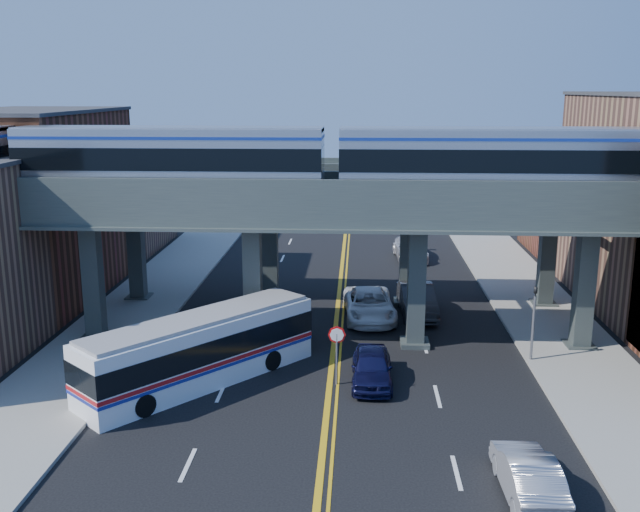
% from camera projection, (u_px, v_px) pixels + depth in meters
% --- Properties ---
extents(ground, '(120.00, 120.00, 0.00)m').
position_uv_depth(ground, '(326.00, 415.00, 27.68)').
color(ground, black).
rests_on(ground, ground).
extents(sidewalk_west, '(5.00, 70.00, 0.16)m').
position_uv_depth(sidewalk_west, '(120.00, 325.00, 38.00)').
color(sidewalk_west, gray).
rests_on(sidewalk_west, ground).
extents(sidewalk_east, '(5.00, 70.00, 0.16)m').
position_uv_depth(sidewalk_east, '(558.00, 333.00, 36.76)').
color(sidewalk_east, gray).
rests_on(sidewalk_east, ground).
extents(building_west_b, '(8.00, 14.00, 11.00)m').
position_uv_depth(building_west_b, '(33.00, 205.00, 42.96)').
color(building_west_b, brown).
rests_on(building_west_b, ground).
extents(building_west_c, '(8.00, 10.00, 8.00)m').
position_uv_depth(building_west_c, '(109.00, 198.00, 55.94)').
color(building_west_c, '#885946').
rests_on(building_west_c, ground).
extents(building_east_c, '(8.00, 10.00, 9.00)m').
position_uv_depth(building_east_c, '(588.00, 195.00, 53.83)').
color(building_east_c, brown).
rests_on(building_east_c, ground).
extents(elevated_viaduct_near, '(52.00, 3.60, 7.40)m').
position_uv_depth(elevated_viaduct_near, '(334.00, 216.00, 33.97)').
color(elevated_viaduct_near, '#39423F').
rests_on(elevated_viaduct_near, ground).
extents(elevated_viaduct_far, '(52.00, 3.60, 7.40)m').
position_uv_depth(elevated_viaduct_far, '(339.00, 194.00, 40.77)').
color(elevated_viaduct_far, '#39423F').
rests_on(elevated_viaduct_far, ground).
extents(transit_train, '(44.78, 2.81, 3.27)m').
position_uv_depth(transit_train, '(172.00, 158.00, 33.77)').
color(transit_train, black).
rests_on(transit_train, elevated_viaduct_near).
extents(stop_sign, '(0.76, 0.09, 2.63)m').
position_uv_depth(stop_sign, '(337.00, 346.00, 30.17)').
color(stop_sign, slate).
rests_on(stop_sign, ground).
extents(traffic_signal, '(0.15, 0.18, 4.10)m').
position_uv_depth(traffic_signal, '(534.00, 315.00, 32.49)').
color(traffic_signal, slate).
rests_on(traffic_signal, ground).
extents(transit_bus, '(9.11, 9.89, 2.84)m').
position_uv_depth(transit_bus, '(200.00, 351.00, 30.45)').
color(transit_bus, white).
rests_on(transit_bus, ground).
extents(car_lane_a, '(1.75, 4.31, 1.47)m').
position_uv_depth(car_lane_a, '(372.00, 367.00, 30.55)').
color(car_lane_a, '#0E0F34').
rests_on(car_lane_a, ground).
extents(car_lane_b, '(2.10, 5.31, 1.72)m').
position_uv_depth(car_lane_b, '(417.00, 300.00, 39.72)').
color(car_lane_b, '#2E2E30').
rests_on(car_lane_b, ground).
extents(car_lane_c, '(3.05, 5.88, 1.58)m').
position_uv_depth(car_lane_c, '(369.00, 305.00, 39.15)').
color(car_lane_c, white).
rests_on(car_lane_c, ground).
extents(car_lane_d, '(2.59, 5.51, 1.55)m').
position_uv_depth(car_lane_d, '(410.00, 249.00, 52.94)').
color(car_lane_d, '#B9B8BD').
rests_on(car_lane_d, ground).
extents(car_parked_curb, '(1.66, 4.43, 1.45)m').
position_uv_depth(car_parked_curb, '(528.00, 475.00, 22.04)').
color(car_parked_curb, '#A3A3A7').
rests_on(car_parked_curb, ground).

